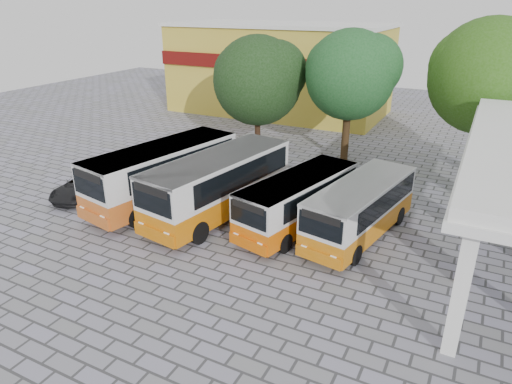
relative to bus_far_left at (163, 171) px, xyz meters
The scene contains 10 objects.
ground 7.91m from the bus_far_left, 20.55° to the right, with size 90.00×90.00×0.00m, color slate.
shophouse_block 23.70m from the bus_far_left, 99.25° to the left, with size 20.40×10.40×8.30m.
bus_far_left is the anchor object (origin of this frame).
bus_centre_left 3.48m from the bus_far_left, ahead, with size 4.04×9.09×3.15m.
bus_centre_right 7.58m from the bus_far_left, ahead, with size 3.81×7.64×2.61m.
bus_far_right 10.50m from the bus_far_left, ahead, with size 3.55×7.68×2.65m.
tree_left 11.15m from the bus_far_left, 88.06° to the left, with size 6.49×6.18×8.18m.
tree_middle 13.64m from the bus_far_left, 58.83° to the left, with size 6.03×5.74×8.71m.
tree_right 20.01m from the bus_far_left, 41.56° to the left, with size 7.27×6.92×9.49m.
parked_car 4.97m from the bus_far_left, 163.95° to the right, with size 2.05×4.45×1.24m, color black.
Camera 1 is at (7.61, -15.34, 10.21)m, focal length 32.00 mm.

